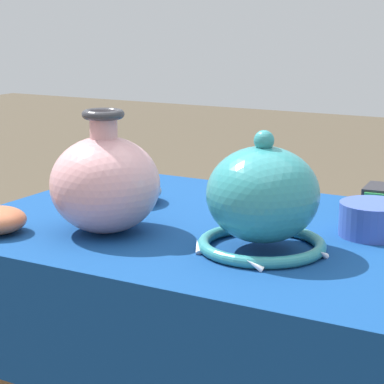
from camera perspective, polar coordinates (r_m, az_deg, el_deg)
name	(u,v)px	position (r m, az deg, el deg)	size (l,w,h in m)	color
display_table	(219,263)	(1.56, 2.06, -5.42)	(1.05, 0.75, 0.70)	brown
vase_tall_bulbous	(105,183)	(1.49, -6.64, 0.69)	(0.22, 0.22, 0.25)	#D19399
vase_dome_bell	(263,201)	(1.37, 5.40, -0.71)	(0.24, 0.25, 0.23)	teal
bowl_shallow_slate	(128,191)	(1.73, -4.89, 0.07)	(0.15, 0.15, 0.05)	slate
pot_squat_cobalt	(373,219)	(1.51, 13.63, -2.03)	(0.13, 0.13, 0.07)	#3851A8
pot_squat_ivory	(268,184)	(1.76, 5.81, 0.57)	(0.12, 0.12, 0.07)	white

